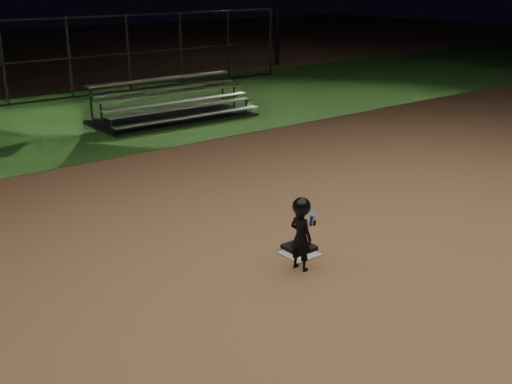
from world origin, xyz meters
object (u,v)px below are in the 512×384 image
home_plate (300,254)px  bleacher_right (173,112)px  child_batter (301,232)px  batting_tee (299,242)px

home_plate → bleacher_right: bearing=70.7°
bleacher_right → child_batter: bearing=-109.8°
batting_tee → home_plate: bearing=-128.1°
home_plate → bleacher_right: size_ratio=0.11×
batting_tee → child_batter: 0.69m
home_plate → batting_tee: size_ratio=0.67×
batting_tee → child_batter: size_ratio=0.67×
home_plate → child_batter: bearing=-130.8°
child_batter → bleacher_right: bearing=-31.0°
batting_tee → child_batter: (-0.37, -0.43, 0.40)m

